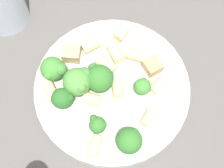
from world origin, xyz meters
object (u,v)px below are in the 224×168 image
Objects in this scene: broccoli_floret_5 at (100,78)px; rigatoni_1 at (148,117)px; broccoli_floret_2 at (98,125)px; rigatoni_2 at (91,45)px; broccoli_floret_1 at (142,86)px; rigatoni_4 at (158,85)px; broccoli_floret_0 at (129,140)px; rigatoni_8 at (50,92)px; broccoli_floret_6 at (78,81)px; rigatoni_7 at (136,55)px; chicken_chunk_1 at (72,54)px; broccoli_floret_3 at (53,69)px; rigatoni_0 at (92,99)px; pasta_bowl at (112,89)px; rigatoni_10 at (120,85)px; rigatoni_5 at (121,33)px; rigatoni_3 at (116,53)px; rigatoni_6 at (95,146)px; rigatoni_9 at (106,66)px; chicken_chunk_0 at (153,66)px.

rigatoni_1 is (0.01, 0.08, -0.02)m from broccoli_floret_5.
broccoli_floret_2 is 0.13m from rigatoni_2.
broccoli_floret_1 reaches higher than rigatoni_1.
rigatoni_4 is at bearing -164.22° from rigatoni_1.
broccoli_floret_0 is 1.40× the size of rigatoni_8.
broccoli_floret_6 reaches higher than rigatoni_7.
rigatoni_4 is at bearing -174.31° from broccoli_floret_0.
chicken_chunk_1 is at bearing -101.89° from broccoli_floret_5.
rigatoni_0 is (0.00, 0.07, -0.01)m from broccoli_floret_3.
rigatoni_10 reaches higher than pasta_bowl.
broccoli_floret_6 reaches higher than broccoli_floret_0.
broccoli_floret_0 is 0.14m from broccoli_floret_3.
broccoli_floret_3 is 1.57× the size of rigatoni_0.
broccoli_floret_6 reaches higher than rigatoni_5.
broccoli_floret_5 is 1.41× the size of rigatoni_3.
rigatoni_5 is 0.17m from rigatoni_6.
broccoli_floret_1 is 0.06m from rigatoni_9.
rigatoni_3 is 1.28× the size of chicken_chunk_0.
rigatoni_1 is 0.84× the size of rigatoni_9.
rigatoni_3 is (-0.06, -0.09, 0.00)m from rigatoni_1.
pasta_bowl is 8.84× the size of chicken_chunk_1.
broccoli_floret_1 is 1.14× the size of rigatoni_10.
chicken_chunk_0 reaches higher than rigatoni_7.
broccoli_floret_5 reaches higher than chicken_chunk_0.
rigatoni_0 reaches higher than pasta_bowl.
rigatoni_6 is (0.16, 0.06, -0.00)m from rigatoni_5.
broccoli_floret_3 is 0.07m from rigatoni_0.
rigatoni_6 is (0.13, 0.05, -0.00)m from rigatoni_3.
rigatoni_0 is 0.06m from rigatoni_6.
broccoli_floret_6 is at bearing 136.36° from rigatoni_8.
broccoli_floret_5 is 1.42× the size of rigatoni_9.
chicken_chunk_0 is (-0.05, 0.02, 0.00)m from rigatoni_10.
broccoli_floret_2 reaches higher than rigatoni_2.
rigatoni_1 is (-0.02, 0.15, -0.01)m from broccoli_floret_3.
pasta_bowl is at bearing 84.82° from chicken_chunk_1.
broccoli_floret_3 is 0.15m from rigatoni_1.
rigatoni_1 is 0.91× the size of rigatoni_6.
rigatoni_7 is at bearing 109.72° from rigatoni_2.
rigatoni_1 is at bearing 105.59° from rigatoni_0.
rigatoni_8 is at bearing -43.87° from broccoli_floret_5.
chicken_chunk_1 is (-0.06, -0.14, -0.01)m from broccoli_floret_0.
rigatoni_5 reaches higher than rigatoni_1.
broccoli_floret_2 is 1.26× the size of rigatoni_6.
pasta_bowl is at bearing 24.23° from rigatoni_5.
rigatoni_10 is at bearing 66.80° from rigatoni_9.
rigatoni_10 is at bearing 129.60° from rigatoni_8.
broccoli_floret_6 is at bearing -10.90° from rigatoni_3.
rigatoni_9 is at bearing -152.26° from broccoli_floret_2.
broccoli_floret_1 reaches higher than rigatoni_4.
rigatoni_10 is (0.01, 0.03, -0.00)m from rigatoni_9.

